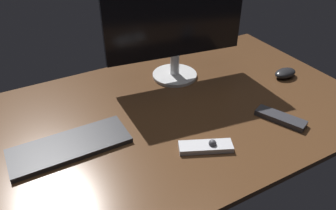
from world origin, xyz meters
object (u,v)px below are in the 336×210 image
object	(u,v)px
monitor	(175,22)
tv_remote	(280,118)
keyboard	(70,146)
computer_mouse	(285,73)
media_remote	(206,147)

from	to	relation	value
monitor	tv_remote	xyz separation A→B (cm)	(16.12, -43.21, -22.41)
keyboard	computer_mouse	distance (cm)	88.83
monitor	tv_remote	bearing A→B (deg)	-61.30
media_remote	monitor	bearing A→B (deg)	96.47
keyboard	tv_remote	world-z (taller)	tv_remote
monitor	computer_mouse	distance (cm)	50.03
monitor	media_remote	size ratio (longest dim) A/B	3.24
monitor	computer_mouse	size ratio (longest dim) A/B	5.47
media_remote	tv_remote	distance (cm)	30.04
keyboard	media_remote	bearing A→B (deg)	-29.81
monitor	media_remote	distance (cm)	50.48
computer_mouse	monitor	bearing A→B (deg)	147.70
monitor	media_remote	xyz separation A→B (cm)	(-13.92, -43.04, -22.41)
computer_mouse	tv_remote	world-z (taller)	computer_mouse
keyboard	computer_mouse	xyz separation A→B (cm)	(88.82, 0.67, 0.95)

